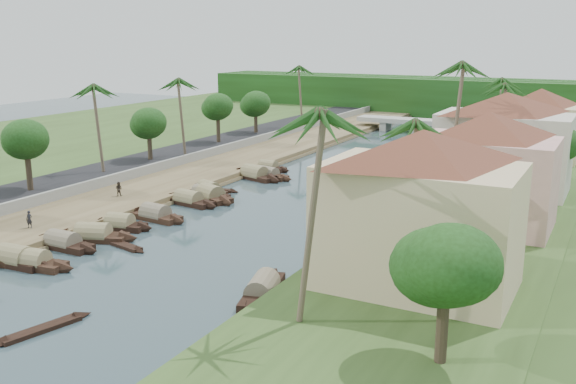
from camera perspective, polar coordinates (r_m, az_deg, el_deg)
The scene contains 46 objects.
ground at distance 52.95m, azimuth -8.26°, elevation -5.12°, with size 220.00×220.00×0.00m, color #31444A.
left_bank at distance 77.55m, azimuth -9.21°, elevation 1.21°, with size 10.00×180.00×0.80m, color brown.
right_bank at distance 63.45m, azimuth 17.01°, elevation -1.84°, with size 16.00×180.00×1.20m, color #2E471C.
road at distance 82.80m, azimuth -13.94°, elevation 1.99°, with size 8.00×180.00×1.40m, color black.
retaining_wall at distance 79.91m, azimuth -11.65°, elevation 2.17°, with size 0.40×180.00×1.10m, color gray.
treeline at distance 144.05m, azimuth 15.88°, elevation 8.05°, with size 120.00×14.00×8.00m.
bridge at distance 117.22m, azimuth 12.87°, elevation 5.91°, with size 28.00×4.00×2.40m.
building_near at distance 41.22m, azimuth 11.62°, elevation -1.45°, with size 14.85×14.85×10.20m.
building_mid at distance 56.27m, azimuth 17.21°, elevation 2.00°, with size 14.11×14.11×9.70m.
building_far at distance 69.99m, azimuth 18.61°, elevation 4.31°, with size 15.59×15.59×10.20m.
building_distant at distance 89.57m, azimuth 21.37°, elevation 5.68°, with size 12.62×12.62×9.20m.
sampan_1 at distance 53.22m, azimuth -23.10°, elevation -5.54°, with size 7.71×2.24×2.27m.
sampan_2 at distance 52.23m, azimuth -21.93°, elevation -5.79°, with size 8.19×2.85×2.13m.
sampan_3 at distance 55.84m, azimuth -19.39°, elevation -4.33°, with size 7.80×1.88×2.11m.
sampan_4 at distance 57.10m, azimuth -16.91°, elevation -3.74°, with size 8.15×4.51×2.28m.
sampan_5 at distance 59.75m, azimuth -14.71°, elevation -2.82°, with size 6.83×2.97×2.14m.
sampan_6 at distance 62.03m, azimuth -11.69°, elevation -2.04°, with size 7.64×2.41×2.25m.
sampan_7 at distance 67.01m, azimuth -8.84°, elevation -0.74°, with size 8.26×2.81×2.16m.
sampan_8 at distance 68.52m, azimuth -6.91°, elevation -0.35°, with size 8.07×4.71×2.43m.
sampan_9 at distance 69.43m, azimuth -7.36°, elevation -0.19°, with size 7.69×1.80×1.97m.
sampan_10 at distance 71.23m, azimuth -7.09°, elevation 0.18°, with size 7.24×3.93×2.01m.
sampan_11 at distance 78.25m, azimuth -2.99°, elevation 1.50°, with size 9.10×4.32×2.51m.
sampan_12 at distance 78.67m, azimuth -1.87°, elevation 1.57°, with size 8.31×3.29×1.98m.
sampan_13 at distance 82.91m, azimuth -1.77°, elevation 2.20°, with size 6.86×2.01×1.90m.
sampan_14 at distance 43.46m, azimuth -2.30°, elevation -8.68°, with size 3.91×8.91×2.14m.
sampan_15 at distance 55.73m, azimuth 5.12°, elevation -3.63°, with size 1.63×6.42×1.78m.
sampan_16 at distance 68.84m, azimuth 9.16°, elevation -0.37°, with size 2.54×8.05×1.97m.
canoe_0 at distance 41.33m, azimuth -21.05°, elevation -11.35°, with size 2.51×6.61×0.87m.
canoe_1 at distance 54.82m, azimuth -14.41°, elevation -4.65°, with size 5.61×2.05×0.90m.
canoe_2 at distance 72.50m, azimuth -6.34°, elevation 0.19°, with size 5.65×1.21×0.81m.
palm_0 at distance 33.74m, azimuth 1.53°, elevation 6.66°, with size 3.20×3.20×13.48m.
palm_1 at distance 47.77m, azimuth 10.78°, elevation 5.85°, with size 3.20×3.20×11.20m.
palm_2 at distance 64.62m, azimuth 14.76°, elevation 10.63°, with size 3.20×3.20×14.70m.
palm_3 at distance 81.30m, azimuth 18.15°, elevation 8.89°, with size 3.20×3.20×11.64m.
palm_5 at distance 77.32m, azimuth -16.64°, elevation 8.81°, with size 3.20×3.20×11.49m.
palm_6 at distance 86.06m, azimuth -9.45°, elevation 9.63°, with size 3.20×3.20×11.47m.
palm_7 at distance 96.73m, azimuth 18.56°, elevation 9.31°, with size 3.20×3.20×11.28m.
palm_8 at distance 112.66m, azimuth 1.24°, elevation 10.91°, with size 3.20×3.20×11.84m.
tree_2 at distance 70.76m, azimuth -22.27°, elevation 4.26°, with size 4.62×4.62×7.18m.
tree_3 at distance 84.26m, azimuth -12.28°, elevation 5.92°, with size 4.49×4.49×6.50m.
tree_4 at distance 96.72m, azimuth -6.27°, elevation 7.46°, with size 4.46×4.46×7.08m.
tree_5 at distance 106.08m, azimuth -2.90°, elevation 7.77°, with size 4.72×4.72×6.61m.
tree_6 at distance 69.51m, azimuth 22.68°, elevation 3.74°, with size 4.29×4.29×6.86m.
tree_7 at distance 31.86m, azimuth 13.85°, elevation -6.51°, with size 4.72×4.72×7.00m.
person_near at distance 59.68m, azimuth -22.01°, elevation -2.27°, with size 0.55×0.36×1.52m, color black.
person_far at distance 68.63m, azimuth -14.81°, elevation 0.28°, with size 0.73×0.57×1.50m, color #352D25.
Camera 1 is at (29.81, -40.34, 16.98)m, focal length 40.00 mm.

